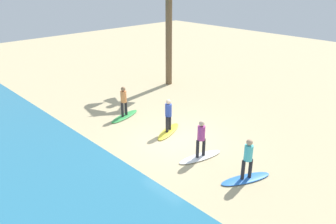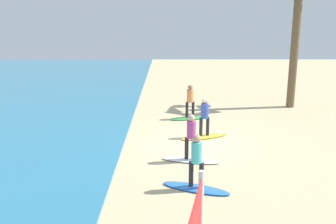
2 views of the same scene
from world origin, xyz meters
name	(u,v)px [view 1 (image 1 of 2)]	position (x,y,z in m)	size (l,w,h in m)	color
ground_plane	(176,140)	(0.00, 0.00, 0.00)	(60.00, 60.00, 0.00)	#CCB789
surfboard_blue	(246,179)	(-4.14, 0.39, 0.04)	(2.10, 0.56, 0.09)	blue
surfer_blue	(248,156)	(-4.14, 0.39, 1.04)	(0.32, 0.44, 1.64)	#232328
surfboard_white	(200,157)	(-1.88, 0.41, 0.04)	(2.10, 0.56, 0.09)	white
surfer_white	(201,136)	(-1.88, 0.41, 1.04)	(0.32, 0.45, 1.64)	#232328
surfboard_yellow	(168,131)	(0.84, -0.31, 0.04)	(2.10, 0.56, 0.09)	yellow
surfer_yellow	(168,113)	(0.84, -0.31, 1.04)	(0.32, 0.44, 1.64)	#232328
surfboard_green	(125,116)	(3.84, 0.12, 0.04)	(2.10, 0.56, 0.09)	green
surfer_green	(124,99)	(3.84, 0.12, 1.04)	(0.32, 0.45, 1.64)	#232328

